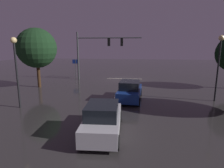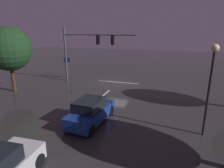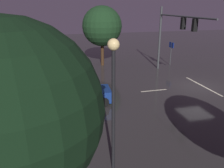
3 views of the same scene
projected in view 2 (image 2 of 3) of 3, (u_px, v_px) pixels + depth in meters
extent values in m
plane|color=#2D2B2B|center=(117.00, 83.00, 22.96)|extent=(80.00, 80.00, 0.00)
cylinder|color=#383A3D|center=(66.00, 55.00, 23.30)|extent=(0.22, 0.22, 6.41)
cylinder|color=#383A3D|center=(98.00, 35.00, 21.38)|extent=(8.54, 0.14, 0.14)
cube|color=black|center=(98.00, 40.00, 21.54)|extent=(0.32, 0.36, 1.00)
sphere|color=black|center=(99.00, 37.00, 21.62)|extent=(0.20, 0.20, 0.20)
sphere|color=black|center=(99.00, 40.00, 21.71)|extent=(0.20, 0.20, 0.20)
sphere|color=#19F24C|center=(99.00, 43.00, 21.80)|extent=(0.20, 0.20, 0.20)
cube|color=black|center=(113.00, 40.00, 21.04)|extent=(0.32, 0.36, 1.00)
sphere|color=black|center=(113.00, 37.00, 21.12)|extent=(0.20, 0.20, 0.20)
sphere|color=black|center=(113.00, 40.00, 21.21)|extent=(0.20, 0.20, 0.20)
sphere|color=#19F24C|center=(113.00, 43.00, 21.30)|extent=(0.20, 0.20, 0.20)
cube|color=beige|center=(106.00, 93.00, 19.30)|extent=(0.16, 2.20, 0.01)
cube|color=beige|center=(78.00, 119.00, 13.80)|extent=(0.16, 2.20, 0.01)
cube|color=beige|center=(118.00, 82.00, 23.42)|extent=(5.00, 0.16, 0.01)
cube|color=navy|center=(91.00, 114.00, 13.20)|extent=(2.11, 4.42, 0.80)
cube|color=black|center=(89.00, 105.00, 12.82)|extent=(1.75, 2.21, 0.68)
cylinder|color=black|center=(91.00, 107.00, 15.01)|extent=(0.27, 0.69, 0.68)
cylinder|color=black|center=(111.00, 110.00, 14.41)|extent=(0.27, 0.69, 0.68)
cylinder|color=black|center=(67.00, 126.00, 12.15)|extent=(0.27, 0.69, 0.68)
cylinder|color=black|center=(91.00, 131.00, 11.55)|extent=(0.27, 0.69, 0.68)
sphere|color=#F9EFC6|center=(96.00, 101.00, 15.31)|extent=(0.20, 0.20, 0.20)
sphere|color=#F9EFC6|center=(111.00, 104.00, 14.85)|extent=(0.20, 0.20, 0.20)
cylinder|color=black|center=(9.00, 155.00, 9.31)|extent=(0.25, 0.69, 0.68)
cylinder|color=black|center=(39.00, 161.00, 8.89)|extent=(0.25, 0.69, 0.68)
sphere|color=#F9EFC6|center=(19.00, 144.00, 9.65)|extent=(0.20, 0.20, 0.20)
sphere|color=#F9EFC6|center=(41.00, 148.00, 9.33)|extent=(0.20, 0.20, 0.20)
cylinder|color=black|center=(208.00, 96.00, 11.06)|extent=(0.14, 0.14, 5.05)
sphere|color=#F9D88C|center=(215.00, 48.00, 10.32)|extent=(0.44, 0.44, 0.44)
cylinder|color=#383A3D|center=(67.00, 67.00, 25.96)|extent=(0.09, 0.09, 2.64)
cube|color=navy|center=(67.00, 60.00, 25.69)|extent=(0.90, 0.10, 0.60)
cylinder|color=#382314|center=(13.00, 79.00, 19.60)|extent=(0.36, 0.36, 2.74)
sphere|color=#163319|center=(9.00, 49.00, 18.79)|extent=(4.32, 4.32, 4.32)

